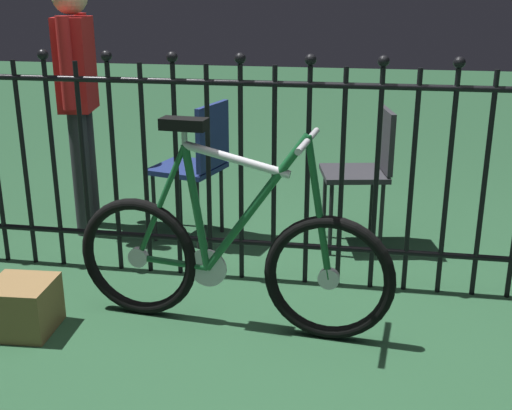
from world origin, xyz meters
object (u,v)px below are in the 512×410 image
chair_navy (198,158)px  person_visitor (77,88)px  bicycle (230,258)px  display_crate (23,307)px  chair_charcoal (367,164)px

chair_navy → person_visitor: person_visitor is taller
bicycle → chair_navy: bearing=111.6°
person_visitor → display_crate: (0.24, -1.27, -0.79)m
bicycle → display_crate: size_ratio=5.32×
bicycle → chair_charcoal: bicycle is taller
display_crate → chair_charcoal: bearing=40.9°
chair_navy → display_crate: (-0.50, -1.24, -0.39)m
chair_navy → display_crate: 1.39m
chair_charcoal → chair_navy: 0.99m
chair_charcoal → chair_navy: chair_navy is taller
chair_charcoal → bicycle: bearing=-118.2°
bicycle → display_crate: bicycle is taller
bicycle → chair_navy: size_ratio=1.74×
chair_charcoal → person_visitor: bearing=-179.4°
person_visitor → display_crate: bearing=-79.2°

